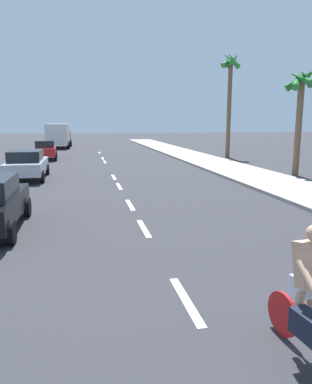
# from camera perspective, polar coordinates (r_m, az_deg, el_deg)

# --- Properties ---
(ground_plane) EXTENTS (160.00, 160.00, 0.00)m
(ground_plane) POSITION_cam_1_polar(r_m,az_deg,el_deg) (18.84, -6.19, 1.54)
(ground_plane) COLOR #2D2D33
(sidewalk_strip) EXTENTS (3.60, 80.00, 0.14)m
(sidewalk_strip) POSITION_cam_1_polar(r_m,az_deg,el_deg) (22.78, 13.14, 3.14)
(sidewalk_strip) COLOR #9E998E
(sidewalk_strip) RESTS_ON ground
(lane_stripe_2) EXTENTS (0.16, 1.80, 0.01)m
(lane_stripe_2) POSITION_cam_1_polar(r_m,az_deg,el_deg) (6.67, 4.74, -16.56)
(lane_stripe_2) COLOR white
(lane_stripe_2) RESTS_ON ground
(lane_stripe_3) EXTENTS (0.16, 1.80, 0.01)m
(lane_stripe_3) POSITION_cam_1_polar(r_m,az_deg,el_deg) (10.72, -1.94, -5.69)
(lane_stripe_3) COLOR white
(lane_stripe_3) RESTS_ON ground
(lane_stripe_4) EXTENTS (0.16, 1.80, 0.01)m
(lane_stripe_4) POSITION_cam_1_polar(r_m,az_deg,el_deg) (13.68, -4.10, -2.02)
(lane_stripe_4) COLOR white
(lane_stripe_4) RESTS_ON ground
(lane_stripe_5) EXTENTS (0.16, 1.80, 0.01)m
(lane_stripe_5) POSITION_cam_1_polar(r_m,az_deg,el_deg) (17.64, -5.82, 0.91)
(lane_stripe_5) COLOR white
(lane_stripe_5) RESTS_ON ground
(lane_stripe_6) EXTENTS (0.16, 1.80, 0.01)m
(lane_stripe_6) POSITION_cam_1_polar(r_m,az_deg,el_deg) (20.56, -6.65, 2.34)
(lane_stripe_6) COLOR white
(lane_stripe_6) RESTS_ON ground
(lane_stripe_7) EXTENTS (0.16, 1.80, 0.01)m
(lane_stripe_7) POSITION_cam_1_polar(r_m,az_deg,el_deg) (28.43, -8.04, 4.70)
(lane_stripe_7) COLOR white
(lane_stripe_7) RESTS_ON ground
(lane_stripe_8) EXTENTS (0.16, 1.80, 0.01)m
(lane_stripe_8) POSITION_cam_1_polar(r_m,az_deg,el_deg) (31.20, -8.37, 5.25)
(lane_stripe_8) COLOR white
(lane_stripe_8) RESTS_ON ground
(lane_stripe_9) EXTENTS (0.16, 1.80, 0.01)m
(lane_stripe_9) POSITION_cam_1_polar(r_m,az_deg,el_deg) (36.99, -8.88, 6.13)
(lane_stripe_9) COLOR white
(lane_stripe_9) RESTS_ON ground
(cyclist) EXTENTS (0.66, 1.71, 1.82)m
(cyclist) POSITION_cam_1_polar(r_m,az_deg,el_deg) (5.24, 22.88, -15.43)
(cyclist) COLOR black
(cyclist) RESTS_ON ground
(parked_car_silver) EXTENTS (2.03, 4.38, 1.57)m
(parked_car_silver) POSITION_cam_1_polar(r_m,az_deg,el_deg) (20.82, -19.64, 4.20)
(parked_car_silver) COLOR #B7BABF
(parked_car_silver) RESTS_ON ground
(parked_car_red) EXTENTS (1.96, 3.93, 1.57)m
(parked_car_red) POSITION_cam_1_polar(r_m,az_deg,el_deg) (31.13, -16.99, 6.41)
(parked_car_red) COLOR red
(parked_car_red) RESTS_ON ground
(delivery_truck) EXTENTS (2.83, 6.31, 2.80)m
(delivery_truck) POSITION_cam_1_polar(r_m,az_deg,el_deg) (44.49, -15.06, 8.63)
(delivery_truck) COLOR maroon
(delivery_truck) RESTS_ON ground
(palm_tree_far) EXTENTS (1.83, 1.77, 6.20)m
(palm_tree_far) POSITION_cam_1_polar(r_m,az_deg,el_deg) (22.45, 21.79, 14.12)
(palm_tree_far) COLOR brown
(palm_tree_far) RESTS_ON ground
(palm_tree_distant) EXTENTS (1.90, 1.72, 8.79)m
(palm_tree_distant) POSITION_cam_1_polar(r_m,az_deg,el_deg) (32.45, 11.59, 17.06)
(palm_tree_distant) COLOR brown
(palm_tree_distant) RESTS_ON ground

